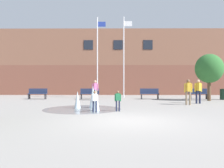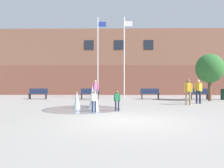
% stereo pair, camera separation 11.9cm
% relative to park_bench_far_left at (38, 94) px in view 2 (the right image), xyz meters
% --- Properties ---
extents(ground_plane, '(100.00, 100.00, 0.00)m').
position_rel_park_bench_far_left_xyz_m(ground_plane, '(7.05, -10.88, -0.48)').
color(ground_plane, gray).
extents(library_building, '(36.00, 6.05, 7.84)m').
position_rel_park_bench_far_left_xyz_m(library_building, '(7.05, 10.02, 3.44)').
color(library_building, brown).
rests_on(library_building, ground).
extents(splash_fountain, '(4.02, 4.02, 1.23)m').
position_rel_park_bench_far_left_xyz_m(splash_fountain, '(5.18, -7.22, -0.05)').
color(splash_fountain, gray).
rests_on(splash_fountain, ground).
extents(park_bench_far_left, '(1.60, 0.44, 0.91)m').
position_rel_park_bench_far_left_xyz_m(park_bench_far_left, '(0.00, 0.00, 0.00)').
color(park_bench_far_left, '#28282D').
rests_on(park_bench_far_left, ground).
extents(park_bench_under_left_flagpole, '(1.60, 0.44, 0.91)m').
position_rel_park_bench_far_left_xyz_m(park_bench_under_left_flagpole, '(4.47, -0.07, 0.00)').
color(park_bench_under_left_flagpole, '#28282D').
rests_on(park_bench_under_left_flagpole, ground).
extents(park_bench_center, '(1.60, 0.44, 0.91)m').
position_rel_park_bench_far_left_xyz_m(park_bench_center, '(9.60, 0.09, 0.00)').
color(park_bench_center, '#28282D').
rests_on(park_bench_center, ground).
extents(park_bench_near_trashcan, '(1.60, 0.44, 0.91)m').
position_rel_park_bench_far_left_xyz_m(park_bench_near_trashcan, '(13.73, 0.01, 0.00)').
color(park_bench_near_trashcan, '#28282D').
rests_on(park_bench_near_trashcan, ground).
extents(child_in_fountain, '(0.31, 0.22, 0.99)m').
position_rel_park_bench_far_left_xyz_m(child_in_fountain, '(5.63, -8.60, 0.10)').
color(child_in_fountain, '#1E233D').
rests_on(child_in_fountain, ground).
extents(teen_by_trashcan, '(0.50, 0.38, 1.59)m').
position_rel_park_bench_far_left_xyz_m(teen_by_trashcan, '(5.05, -1.46, 0.45)').
color(teen_by_trashcan, '#89755B').
rests_on(teen_by_trashcan, ground).
extents(adult_in_red, '(0.50, 0.34, 1.59)m').
position_rel_park_bench_far_left_xyz_m(adult_in_red, '(11.13, -5.06, 0.45)').
color(adult_in_red, '#89755B').
rests_on(adult_in_red, ground).
extents(adult_watching, '(0.50, 0.39, 1.59)m').
position_rel_park_bench_far_left_xyz_m(adult_watching, '(12.13, -4.09, 0.45)').
color(adult_watching, '#1E233D').
rests_on(adult_watching, ground).
extents(child_running, '(0.31, 0.13, 0.99)m').
position_rel_park_bench_far_left_xyz_m(child_running, '(6.70, -8.23, 0.10)').
color(child_running, '#1E233D').
rests_on(child_running, ground).
extents(flagpole_left, '(0.80, 0.10, 7.36)m').
position_rel_park_bench_far_left_xyz_m(flagpole_left, '(5.07, 1.18, 3.44)').
color(flagpole_left, silver).
rests_on(flagpole_left, ground).
extents(flagpole_right, '(0.80, 0.10, 7.40)m').
position_rel_park_bench_far_left_xyz_m(flagpole_right, '(7.47, 1.18, 3.46)').
color(flagpole_right, silver).
rests_on(flagpole_right, ground).
extents(trash_can, '(0.56, 0.56, 0.90)m').
position_rel_park_bench_far_left_xyz_m(trash_can, '(15.59, -0.58, -0.03)').
color(trash_can, '#193323').
rests_on(trash_can, ground).
extents(street_tree_near_building, '(2.11, 2.11, 3.62)m').
position_rel_park_bench_far_left_xyz_m(street_tree_near_building, '(13.90, -1.71, 2.00)').
color(street_tree_near_building, brown).
rests_on(street_tree_near_building, ground).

